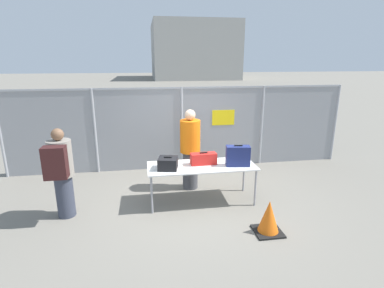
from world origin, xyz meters
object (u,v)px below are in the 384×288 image
suitcase_red (203,159)px  suitcase_navy (238,156)px  security_worker_near (190,149)px  traffic_cone (269,218)px  inspection_table (202,168)px  suitcase_black (168,163)px  utility_trailer (243,132)px  traveler_hooded (61,171)px

suitcase_red → suitcase_navy: (0.65, -0.18, 0.09)m
security_worker_near → traffic_cone: bearing=135.5°
inspection_table → security_worker_near: (-0.12, 0.70, 0.20)m
suitcase_red → traffic_cone: suitcase_red is taller
inspection_table → suitcase_black: size_ratio=5.03×
inspection_table → utility_trailer: bearing=61.3°
suitcase_red → suitcase_navy: 0.68m
utility_trailer → traffic_cone: (-1.32, -5.35, -0.15)m
suitcase_black → traveler_hooded: bearing=-174.9°
suitcase_red → utility_trailer: (2.16, 3.97, -0.47)m
suitcase_black → suitcase_navy: 1.38m
inspection_table → suitcase_navy: suitcase_navy is taller
suitcase_black → traffic_cone: suitcase_black is taller
suitcase_red → traveler_hooded: bearing=-173.0°
suitcase_red → traveler_hooded: (-2.62, -0.32, 0.03)m
inspection_table → suitcase_black: (-0.67, -0.08, 0.16)m
traveler_hooded → utility_trailer: traveler_hooded is taller
utility_trailer → traffic_cone: 5.51m
suitcase_navy → suitcase_black: bearing=178.6°
suitcase_navy → security_worker_near: 1.16m
inspection_table → suitcase_red: size_ratio=4.08×
suitcase_black → security_worker_near: (0.55, 0.78, 0.03)m
suitcase_navy → traffic_cone: size_ratio=0.85×
security_worker_near → traffic_cone: security_worker_near is taller
inspection_table → utility_trailer: size_ratio=0.59×
security_worker_near → traffic_cone: 2.34m
suitcase_navy → utility_trailer: (1.51, 4.16, -0.56)m
utility_trailer → traveler_hooded: bearing=-138.1°
inspection_table → suitcase_red: suitcase_red is taller
security_worker_near → suitcase_red: bearing=124.1°
suitcase_black → utility_trailer: size_ratio=0.12×
security_worker_near → utility_trailer: size_ratio=0.49×
traveler_hooded → suitcase_navy: bearing=-0.8°
traveler_hooded → utility_trailer: bearing=38.7°
utility_trailer → suitcase_navy: bearing=-110.0°
suitcase_red → suitcase_navy: suitcase_navy is taller
suitcase_navy → traveler_hooded: traveler_hooded is taller
suitcase_navy → traffic_cone: 1.40m
suitcase_black → security_worker_near: 0.96m
inspection_table → suitcase_navy: size_ratio=4.36×
traveler_hooded → security_worker_near: bearing=18.1°
suitcase_red → traffic_cone: bearing=-58.6°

